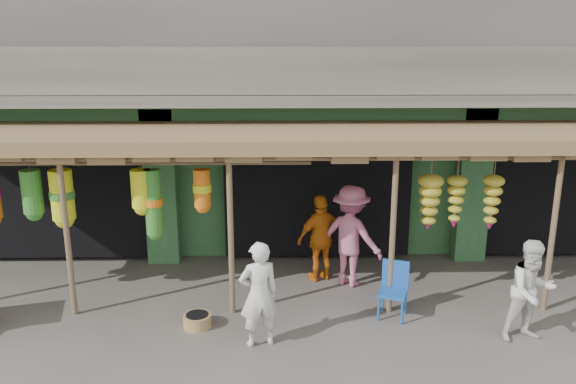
{
  "coord_description": "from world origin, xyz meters",
  "views": [
    {
      "loc": [
        -0.78,
        -8.38,
        4.14
      ],
      "look_at": [
        -0.6,
        1.0,
        1.67
      ],
      "focal_mm": 35.0,
      "sensor_mm": 36.0,
      "label": 1
    }
  ],
  "objects_px": {
    "blue_chair": "(394,286)",
    "person_front": "(259,294)",
    "person_right": "(531,291)",
    "person_vendor": "(321,238)",
    "person_shopper": "(351,236)"
  },
  "relations": [
    {
      "from": "blue_chair",
      "to": "person_front",
      "type": "height_order",
      "value": "person_front"
    },
    {
      "from": "person_right",
      "to": "person_front",
      "type": "bearing_deg",
      "value": 170.41
    },
    {
      "from": "person_right",
      "to": "person_vendor",
      "type": "distance_m",
      "value": 3.57
    },
    {
      "from": "person_shopper",
      "to": "person_right",
      "type": "bearing_deg",
      "value": 175.16
    },
    {
      "from": "blue_chair",
      "to": "person_right",
      "type": "height_order",
      "value": "person_right"
    },
    {
      "from": "blue_chair",
      "to": "person_front",
      "type": "xyz_separation_m",
      "value": [
        -2.07,
        -0.84,
        0.28
      ]
    },
    {
      "from": "blue_chair",
      "to": "person_right",
      "type": "relative_size",
      "value": 0.59
    },
    {
      "from": "person_right",
      "to": "person_vendor",
      "type": "relative_size",
      "value": 0.95
    },
    {
      "from": "person_vendor",
      "to": "person_shopper",
      "type": "bearing_deg",
      "value": 133.54
    },
    {
      "from": "person_front",
      "to": "person_right",
      "type": "bearing_deg",
      "value": 164.52
    },
    {
      "from": "person_vendor",
      "to": "blue_chair",
      "type": "bearing_deg",
      "value": 102.29
    },
    {
      "from": "person_right",
      "to": "person_vendor",
      "type": "bearing_deg",
      "value": 131.53
    },
    {
      "from": "blue_chair",
      "to": "person_vendor",
      "type": "relative_size",
      "value": 0.56
    },
    {
      "from": "blue_chair",
      "to": "person_right",
      "type": "xyz_separation_m",
      "value": [
        1.79,
        -0.78,
        0.26
      ]
    },
    {
      "from": "blue_chair",
      "to": "person_shopper",
      "type": "xyz_separation_m",
      "value": [
        -0.53,
        1.21,
        0.41
      ]
    }
  ]
}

